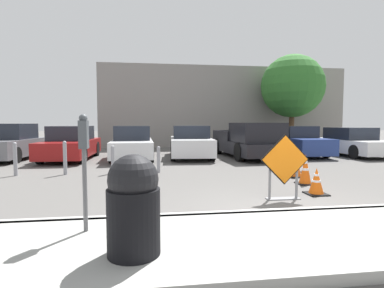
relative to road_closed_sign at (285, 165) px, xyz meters
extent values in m
plane|color=#565451|center=(-0.33, 8.85, -0.73)|extent=(96.00, 96.00, 0.00)
cube|color=#999993|center=(-0.33, -2.21, -0.66)|extent=(24.43, 2.13, 0.14)
cube|color=#999993|center=(-0.33, -1.15, -0.66)|extent=(24.43, 0.20, 0.14)
cube|color=black|center=(0.00, 0.00, 0.12)|extent=(1.06, 0.02, 1.06)
cube|color=orange|center=(0.00, -0.02, 0.12)|extent=(1.00, 0.02, 1.00)
cube|color=slate|center=(0.00, 0.04, -0.72)|extent=(0.72, 0.20, 0.02)
cube|color=slate|center=(-0.30, 0.04, -0.31)|extent=(0.04, 0.04, 0.85)
cube|color=slate|center=(0.30, 0.04, -0.31)|extent=(0.04, 0.04, 0.85)
cube|color=black|center=(0.92, 0.34, -0.72)|extent=(0.44, 0.44, 0.03)
cone|color=#EA590F|center=(0.92, 0.34, -0.42)|extent=(0.33, 0.33, 0.57)
cylinder|color=white|center=(0.92, 0.34, -0.29)|extent=(0.10, 0.10, 0.05)
cylinder|color=white|center=(0.92, 0.34, -0.43)|extent=(0.18, 0.18, 0.05)
cube|color=black|center=(1.25, 1.44, -0.72)|extent=(0.42, 0.42, 0.03)
cone|color=#EA590F|center=(1.25, 1.44, -0.32)|extent=(0.31, 0.31, 0.76)
cylinder|color=white|center=(1.25, 1.44, -0.15)|extent=(0.10, 0.10, 0.07)
cylinder|color=white|center=(1.25, 1.44, -0.34)|extent=(0.17, 0.17, 0.07)
cube|color=black|center=(1.51, 2.48, -0.72)|extent=(0.47, 0.47, 0.03)
cone|color=#EA590F|center=(1.51, 2.48, -0.38)|extent=(0.35, 0.35, 0.65)
cylinder|color=white|center=(1.51, 2.48, -0.23)|extent=(0.11, 0.11, 0.06)
cylinder|color=white|center=(1.51, 2.48, -0.39)|extent=(0.19, 0.19, 0.06)
cube|color=black|center=(1.84, 3.43, -0.72)|extent=(0.51, 0.51, 0.03)
cone|color=#EA590F|center=(1.84, 3.43, -0.33)|extent=(0.38, 0.38, 0.75)
cylinder|color=white|center=(1.84, 3.43, -0.17)|extent=(0.12, 0.12, 0.07)
cylinder|color=white|center=(1.84, 3.43, -0.34)|extent=(0.21, 0.21, 0.07)
cube|color=slate|center=(-8.91, 8.13, -0.19)|extent=(2.08, 4.15, 0.72)
cube|color=#1E232D|center=(-8.91, 8.23, 0.51)|extent=(1.74, 1.95, 0.67)
cylinder|color=black|center=(-8.11, 6.83, -0.41)|extent=(0.23, 0.67, 0.66)
cylinder|color=black|center=(-7.99, 9.34, -0.41)|extent=(0.23, 0.67, 0.66)
cylinder|color=black|center=(-9.71, 9.43, -0.41)|extent=(0.23, 0.67, 0.66)
cube|color=maroon|center=(-6.25, 7.84, -0.21)|extent=(1.83, 4.45, 0.67)
cube|color=#1E232D|center=(-6.25, 7.95, 0.43)|extent=(1.59, 2.05, 0.62)
cylinder|color=black|center=(-5.45, 6.46, -0.39)|extent=(0.21, 0.69, 0.69)
cylinder|color=black|center=(-7.08, 6.48, -0.39)|extent=(0.21, 0.69, 0.69)
cylinder|color=black|center=(-5.42, 9.21, -0.39)|extent=(0.21, 0.69, 0.69)
cylinder|color=black|center=(-7.06, 9.23, -0.39)|extent=(0.21, 0.69, 0.69)
cube|color=silver|center=(-3.59, 7.81, -0.21)|extent=(1.87, 4.67, 0.67)
cube|color=#1E232D|center=(-3.60, 7.92, 0.43)|extent=(1.58, 2.17, 0.62)
cylinder|color=black|center=(-2.76, 6.40, -0.38)|extent=(0.22, 0.70, 0.70)
cylinder|color=black|center=(-4.34, 6.35, -0.38)|extent=(0.22, 0.70, 0.70)
cylinder|color=black|center=(-2.85, 9.27, -0.38)|extent=(0.22, 0.70, 0.70)
cylinder|color=black|center=(-4.43, 9.21, -0.38)|extent=(0.22, 0.70, 0.70)
cube|color=silver|center=(-0.93, 7.87, -0.18)|extent=(2.09, 4.29, 0.72)
cube|color=#1E232D|center=(-0.93, 7.98, 0.46)|extent=(1.72, 2.02, 0.56)
cylinder|color=black|center=(-0.18, 6.53, -0.39)|extent=(0.24, 0.70, 0.69)
cylinder|color=black|center=(-1.85, 6.64, -0.39)|extent=(0.24, 0.70, 0.69)
cylinder|color=black|center=(-0.01, 9.11, -0.39)|extent=(0.24, 0.70, 0.69)
cylinder|color=black|center=(-1.68, 9.22, -0.39)|extent=(0.24, 0.70, 0.69)
cube|color=black|center=(1.73, 7.81, -0.24)|extent=(2.35, 5.35, 0.55)
cube|color=black|center=(1.80, 6.64, 0.46)|extent=(1.99, 2.21, 0.85)
cube|color=black|center=(1.58, 10.06, 0.26)|extent=(1.93, 0.22, 0.45)
cube|color=black|center=(2.62, 8.92, 0.26)|extent=(0.26, 2.51, 0.45)
cube|color=black|center=(0.70, 8.79, 0.26)|extent=(0.26, 2.51, 0.45)
cylinder|color=black|center=(2.76, 6.31, -0.34)|extent=(0.29, 0.81, 0.79)
cylinder|color=black|center=(0.90, 6.19, -0.34)|extent=(0.29, 0.81, 0.79)
cylinder|color=black|center=(2.56, 9.44, -0.34)|extent=(0.29, 0.81, 0.79)
cylinder|color=black|center=(0.70, 9.32, -0.34)|extent=(0.29, 0.81, 0.79)
cube|color=navy|center=(4.39, 8.22, -0.20)|extent=(1.75, 4.58, 0.73)
cube|color=#1E232D|center=(4.39, 8.33, 0.44)|extent=(1.52, 2.11, 0.55)
cylinder|color=black|center=(5.18, 6.81, -0.42)|extent=(0.21, 0.63, 0.63)
cylinder|color=black|center=(3.62, 6.80, -0.42)|extent=(0.21, 0.63, 0.63)
cylinder|color=black|center=(5.16, 9.64, -0.42)|extent=(0.21, 0.63, 0.63)
cylinder|color=black|center=(3.59, 9.63, -0.42)|extent=(0.21, 0.63, 0.63)
cube|color=white|center=(7.05, 7.68, -0.24)|extent=(1.96, 4.46, 0.62)
cube|color=#1E232D|center=(7.04, 7.79, 0.36)|extent=(1.67, 2.08, 0.58)
cylinder|color=black|center=(6.25, 6.29, -0.41)|extent=(0.22, 0.65, 0.64)
cylinder|color=black|center=(7.85, 9.08, -0.41)|extent=(0.22, 0.65, 0.64)
cylinder|color=black|center=(6.17, 9.02, -0.41)|extent=(0.22, 0.65, 0.64)
cylinder|color=black|center=(-2.96, -2.55, -0.22)|extent=(0.59, 0.59, 0.74)
sphere|color=black|center=(-2.96, -2.55, 0.25)|extent=(0.56, 0.56, 0.56)
cylinder|color=gray|center=(-2.52, 3.82, -0.33)|extent=(0.11, 0.11, 0.80)
sphere|color=gray|center=(-2.52, 3.82, 0.07)|extent=(0.12, 0.12, 0.12)
cylinder|color=gray|center=(-3.97, 3.82, -0.31)|extent=(0.11, 0.11, 0.84)
sphere|color=gray|center=(-3.97, 3.82, 0.11)|extent=(0.12, 0.12, 0.12)
cylinder|color=gray|center=(-5.42, 3.82, -0.24)|extent=(0.11, 0.11, 1.00)
sphere|color=gray|center=(-5.42, 3.82, 0.26)|extent=(0.12, 0.12, 0.12)
cylinder|color=gray|center=(-6.86, 3.82, -0.25)|extent=(0.11, 0.11, 0.97)
sphere|color=gray|center=(-6.86, 3.82, 0.24)|extent=(0.12, 0.12, 0.12)
cylinder|color=#59595B|center=(-3.65, -1.73, -0.03)|extent=(0.06, 0.06, 1.13)
cube|color=#474C51|center=(-3.65, -1.73, 0.72)|extent=(0.11, 0.15, 0.38)
sphere|color=#474C51|center=(-3.65, -1.73, 0.94)|extent=(0.11, 0.11, 0.11)
cube|color=gray|center=(2.26, 16.09, 1.96)|extent=(16.69, 5.00, 5.39)
cylinder|color=#513823|center=(5.94, 11.81, 0.48)|extent=(0.32, 0.32, 2.43)
sphere|color=#2D6B28|center=(5.94, 11.81, 3.15)|extent=(3.85, 3.85, 3.85)
camera|label=1|loc=(-2.76, -5.87, 0.88)|focal=28.00mm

